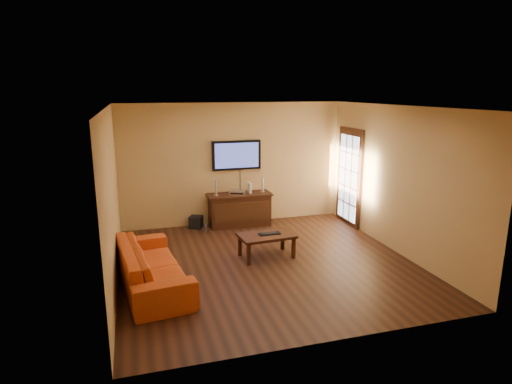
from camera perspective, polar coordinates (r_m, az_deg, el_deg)
name	(u,v)px	position (r m, az deg, el deg)	size (l,w,h in m)	color
ground_plane	(267,263)	(7.62, 1.48, -9.46)	(5.00, 5.00, 0.00)	black
room_walls	(257,163)	(7.72, 0.15, 3.94)	(5.00, 5.00, 5.00)	tan
french_door	(349,178)	(9.75, 12.33, 1.83)	(0.07, 1.02, 2.22)	black
media_console	(240,210)	(9.53, -2.21, -2.35)	(1.42, 0.54, 0.73)	black
television	(237,155)	(9.50, -2.61, 4.92)	(1.10, 0.08, 0.65)	black
coffee_table	(266,237)	(7.75, 1.41, -6.08)	(1.03, 0.67, 0.43)	black
sofa	(151,259)	(6.85, -13.79, -8.62)	(2.24, 0.65, 0.88)	#CB4A16
speaker_left	(216,188)	(9.29, -5.36, 0.50)	(0.10, 0.10, 0.35)	silver
speaker_right	(263,185)	(9.58, 0.90, 0.90)	(0.09, 0.09, 0.33)	silver
av_receiver	(238,192)	(9.40, -2.47, -0.06)	(0.33, 0.23, 0.07)	silver
game_console	(250,188)	(9.48, -0.85, 0.56)	(0.05, 0.17, 0.24)	white
subwoofer	(196,222)	(9.52, -8.01, -3.98)	(0.26, 0.26, 0.26)	black
bottle	(206,229)	(9.17, -6.72, -4.86)	(0.07, 0.07, 0.20)	white
keyboard	(269,234)	(7.75, 1.80, -5.56)	(0.40, 0.15, 0.02)	black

